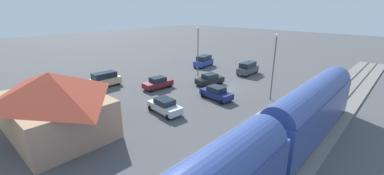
% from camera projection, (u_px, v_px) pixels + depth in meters
% --- Properties ---
extents(ground_plane, '(200.00, 200.00, 0.00)m').
position_uv_depth(ground_plane, '(224.00, 88.00, 36.45)').
color(ground_plane, '#4C4C4F').
extents(railway_track, '(4.80, 70.00, 0.30)m').
position_uv_depth(railway_track, '(326.00, 114.00, 27.46)').
color(railway_track, slate).
rests_on(railway_track, ground).
extents(platform, '(3.20, 46.00, 0.30)m').
position_uv_depth(platform, '(291.00, 104.00, 30.00)').
color(platform, '#A8A399').
rests_on(platform, ground).
extents(station_building, '(11.87, 8.16, 5.99)m').
position_uv_depth(station_building, '(53.00, 102.00, 22.58)').
color(station_building, tan).
rests_on(station_building, ground).
extents(pedestrian_on_platform, '(0.36, 0.36, 1.71)m').
position_uv_depth(pedestrian_on_platform, '(300.00, 95.00, 29.75)').
color(pedestrian_on_platform, brown).
rests_on(pedestrian_on_platform, platform).
extents(pedestrian_waiting_far, '(0.36, 0.36, 1.71)m').
position_uv_depth(pedestrian_waiting_far, '(301.00, 90.00, 31.69)').
color(pedestrian_waiting_far, brown).
rests_on(pedestrian_waiting_far, platform).
extents(sedan_black, '(2.84, 4.81, 1.74)m').
position_uv_depth(sedan_black, '(210.00, 79.00, 37.77)').
color(sedan_black, black).
rests_on(sedan_black, ground).
extents(suv_tan, '(2.16, 4.98, 2.22)m').
position_uv_depth(suv_tan, '(104.00, 79.00, 36.73)').
color(suv_tan, '#C6B284').
rests_on(suv_tan, ground).
extents(sedan_maroon, '(2.23, 4.64, 1.74)m').
position_uv_depth(sedan_maroon, '(158.00, 83.00, 35.99)').
color(sedan_maroon, maroon).
rests_on(sedan_maroon, ground).
extents(sedan_silver, '(4.66, 2.60, 1.74)m').
position_uv_depth(sedan_silver, '(165.00, 106.00, 27.55)').
color(sedan_silver, silver).
rests_on(sedan_silver, ground).
extents(suv_charcoal, '(2.15, 4.97, 2.22)m').
position_uv_depth(suv_charcoal, '(248.00, 68.00, 43.61)').
color(suv_charcoal, '#47494F').
rests_on(suv_charcoal, ground).
extents(sedan_navy, '(4.68, 2.66, 1.74)m').
position_uv_depth(sedan_navy, '(216.00, 93.00, 31.77)').
color(sedan_navy, navy).
rests_on(sedan_navy, ground).
extents(suv_blue, '(2.76, 5.16, 2.22)m').
position_uv_depth(suv_blue, '(204.00, 61.00, 49.39)').
color(suv_blue, '#283D9E').
rests_on(suv_blue, ground).
extents(light_pole_near_platform, '(0.44, 0.44, 8.53)m').
position_uv_depth(light_pole_near_platform, '(274.00, 60.00, 30.29)').
color(light_pole_near_platform, '#515156').
rests_on(light_pole_near_platform, ground).
extents(light_pole_lot_center, '(0.44, 0.44, 8.46)m').
position_uv_depth(light_pole_lot_center, '(198.00, 46.00, 41.48)').
color(light_pole_lot_center, '#515156').
rests_on(light_pole_lot_center, ground).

